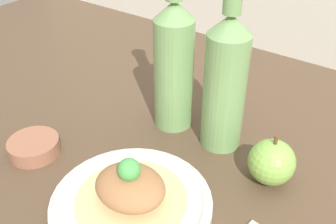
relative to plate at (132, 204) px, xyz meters
The scene contains 7 objects.
ground_plane 8.16cm from the plate, 91.24° to the left, with size 180.00×110.00×4.00cm, color brown.
plate is the anchor object (origin of this frame).
plated_food 2.96cm from the plate, ahead, with size 15.61×15.61×7.26cm.
cider_bottle_left 24.75cm from the plate, 110.43° to the left, with size 6.88×6.88×29.88cm.
cider_bottle_right 23.62cm from the plate, 83.94° to the left, with size 6.88×6.88×29.88cm.
apple 21.48cm from the plate, 52.58° to the left, with size 7.09×7.09×8.45cm.
dipping_bowl 21.30cm from the plate, behind, with size 8.40×8.40×2.55cm.
Camera 1 is at (26.69, -35.51, 42.58)cm, focal length 42.00 mm.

